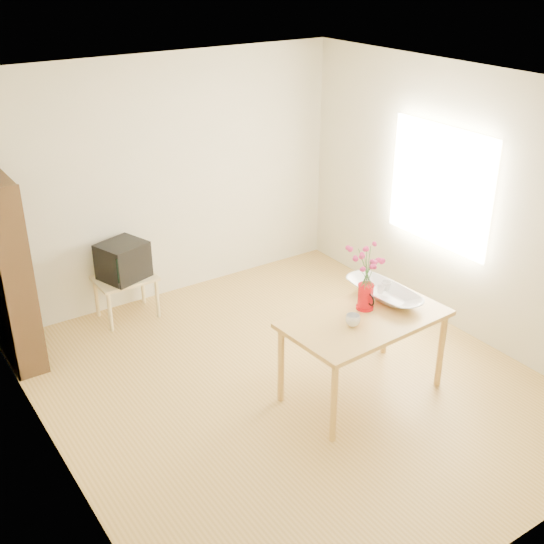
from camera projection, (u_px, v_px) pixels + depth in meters
room at (295, 251)px, 5.51m from camera, size 4.50×4.50×4.50m
table at (365, 326)px, 5.69m from camera, size 1.41×0.86×0.75m
tv_stand at (125, 284)px, 7.02m from camera, size 0.60×0.45×0.46m
bookshelf at (10, 280)px, 6.08m from camera, size 0.28×0.70×1.80m
pitcher at (365, 297)px, 5.74m from camera, size 0.15×0.23×0.23m
flowers at (368, 266)px, 5.61m from camera, size 0.26×0.26×0.37m
mug at (353, 320)px, 5.51m from camera, size 0.17×0.17×0.09m
bowl at (385, 271)px, 5.88m from camera, size 0.53×0.53×0.49m
teacup_a at (381, 278)px, 5.88m from camera, size 0.09×0.09×0.06m
teacup_b at (387, 274)px, 5.93m from camera, size 0.09×0.09×0.07m
television at (122, 260)px, 6.91m from camera, size 0.54×0.52×0.38m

